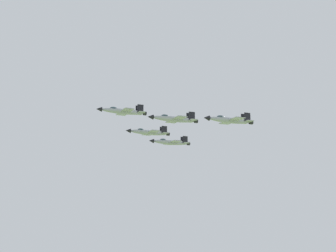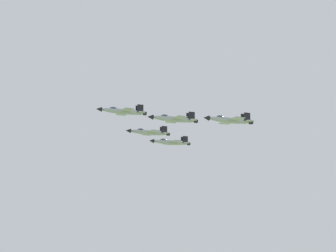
{
  "view_description": "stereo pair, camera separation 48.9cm",
  "coord_description": "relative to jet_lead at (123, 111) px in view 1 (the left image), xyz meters",
  "views": [
    {
      "loc": [
        63.86,
        134.69,
        143.37
      ],
      "look_at": [
        -7.87,
        -7.49,
        176.91
      ],
      "focal_mm": 48.53,
      "sensor_mm": 36.0,
      "label": 1
    },
    {
      "loc": [
        63.42,
        134.9,
        143.37
      ],
      "look_at": [
        -7.87,
        -7.49,
        176.91
      ],
      "focal_mm": 48.53,
      "sensor_mm": 36.0,
      "label": 2
    }
  ],
  "objects": [
    {
      "name": "jet_lead",
      "position": [
        0.0,
        0.0,
        0.0
      ],
      "size": [
        18.08,
        11.07,
        3.8
      ],
      "rotation": [
        0.0,
        0.0,
        6.21
      ],
      "color": "#9EA3A8"
    },
    {
      "name": "jet_left_wingman",
      "position": [
        -13.28,
        12.97,
        -4.0
      ],
      "size": [
        18.07,
        11.07,
        3.8
      ],
      "rotation": [
        0.0,
        0.0,
        6.21
      ],
      "color": "#9EA3A8"
    },
    {
      "name": "jet_right_wingman",
      "position": [
        -14.94,
        -11.02,
        -4.18
      ],
      "size": [
        17.87,
        10.89,
        3.76
      ],
      "rotation": [
        0.0,
        0.0,
        6.23
      ],
      "color": "#9EA3A8"
    },
    {
      "name": "jet_left_outer",
      "position": [
        -26.57,
        25.94,
        -5.64
      ],
      "size": [
        18.04,
        11.01,
        3.79
      ],
      "rotation": [
        0.0,
        0.0,
        6.23
      ],
      "color": "#9EA3A8"
    },
    {
      "name": "jet_right_outer",
      "position": [
        -29.88,
        -22.04,
        -5.12
      ],
      "size": [
        18.53,
        11.29,
        3.89
      ],
      "rotation": [
        0.0,
        0.0,
        6.23
      ],
      "color": "#9EA3A8"
    }
  ]
}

